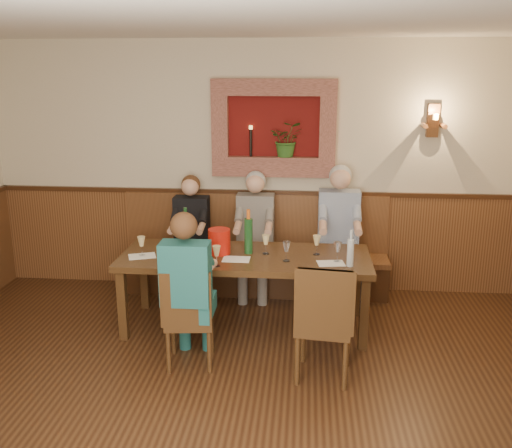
{
  "coord_description": "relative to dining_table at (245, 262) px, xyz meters",
  "views": [
    {
      "loc": [
        0.56,
        -3.34,
        2.51
      ],
      "look_at": [
        0.1,
        1.9,
        1.05
      ],
      "focal_mm": 40.0,
      "sensor_mm": 36.0,
      "label": 1
    }
  ],
  "objects": [
    {
      "name": "wainscoting",
      "position": [
        0.0,
        -1.85,
        -0.09
      ],
      "size": [
        6.02,
        6.02,
        1.15
      ],
      "color": "#4D2C16",
      "rests_on": "ground"
    },
    {
      "name": "wine_glass_7",
      "position": [
        -0.31,
        0.04,
        0.17
      ],
      "size": [
        0.08,
        0.08,
        0.19
      ],
      "primitive_type": null,
      "color": "white",
      "rests_on": "dining_table"
    },
    {
      "name": "wine_glass_3",
      "position": [
        -0.49,
        -0.24,
        0.17
      ],
      "size": [
        0.08,
        0.08,
        0.19
      ],
      "primitive_type": null,
      "color": "#E2C887",
      "rests_on": "dining_table"
    },
    {
      "name": "person_bench_left",
      "position": [
        -0.71,
        0.84,
        -0.12
      ],
      "size": [
        0.39,
        0.47,
        1.35
      ],
      "color": "black",
      "rests_on": "ground"
    },
    {
      "name": "wine_glass_0",
      "position": [
        0.2,
        0.06,
        0.17
      ],
      "size": [
        0.08,
        0.08,
        0.19
      ],
      "primitive_type": null,
      "color": "#E2C887",
      "rests_on": "dining_table"
    },
    {
      "name": "dining_table",
      "position": [
        0.0,
        0.0,
        0.0
      ],
      "size": [
        2.4,
        0.9,
        0.75
      ],
      "color": "#321E0F",
      "rests_on": "ground"
    },
    {
      "name": "bench",
      "position": [
        0.0,
        0.94,
        -0.35
      ],
      "size": [
        3.0,
        0.45,
        1.11
      ],
      "color": "#381E0F",
      "rests_on": "ground"
    },
    {
      "name": "wine_glass_4",
      "position": [
        0.87,
        -0.12,
        0.17
      ],
      "size": [
        0.08,
        0.08,
        0.19
      ],
      "primitive_type": null,
      "color": "white",
      "rests_on": "dining_table"
    },
    {
      "name": "chair_near_left",
      "position": [
        -0.4,
        -0.78,
        -0.41
      ],
      "size": [
        0.44,
        0.44,
        0.9
      ],
      "rotation": [
        0.0,
        0.0,
        0.11
      ],
      "color": "#321E0F",
      "rests_on": "ground"
    },
    {
      "name": "person_bench_mid",
      "position": [
        0.02,
        0.84,
        -0.09
      ],
      "size": [
        0.41,
        0.5,
        1.41
      ],
      "color": "#4F4B48",
      "rests_on": "ground"
    },
    {
      "name": "room_shell",
      "position": [
        0.0,
        -1.85,
        1.21
      ],
      "size": [
        6.04,
        6.04,
        2.82
      ],
      "color": "beige",
      "rests_on": "ground"
    },
    {
      "name": "wine_bottle_green_b",
      "position": [
        -0.61,
        0.15,
        0.25
      ],
      "size": [
        0.09,
        0.09,
        0.42
      ],
      "rotation": [
        0.0,
        0.0,
        -0.07
      ],
      "color": "#19471E",
      "rests_on": "dining_table"
    },
    {
      "name": "water_bottle",
      "position": [
        0.98,
        -0.23,
        0.21
      ],
      "size": [
        0.08,
        0.08,
        0.34
      ],
      "rotation": [
        0.0,
        0.0,
        0.42
      ],
      "color": "silver",
      "rests_on": "dining_table"
    },
    {
      "name": "tasting_sheet_b",
      "position": [
        -0.07,
        -0.13,
        0.08
      ],
      "size": [
        0.26,
        0.18,
        0.0
      ],
      "primitive_type": "cube",
      "rotation": [
        0.0,
        0.0,
        -0.0
      ],
      "color": "white",
      "rests_on": "dining_table"
    },
    {
      "name": "wine_glass_1",
      "position": [
        -0.99,
        -0.1,
        0.17
      ],
      "size": [
        0.08,
        0.08,
        0.19
      ],
      "primitive_type": null,
      "color": "#E2C887",
      "rests_on": "dining_table"
    },
    {
      "name": "tasting_sheet_c",
      "position": [
        0.81,
        -0.17,
        0.08
      ],
      "size": [
        0.27,
        0.21,
        0.0
      ],
      "primitive_type": "cube",
      "rotation": [
        0.0,
        0.0,
        0.15
      ],
      "color": "white",
      "rests_on": "dining_table"
    },
    {
      "name": "person_bench_right",
      "position": [
        0.94,
        0.84,
        -0.06
      ],
      "size": [
        0.45,
        0.55,
        1.49
      ],
      "color": "navy",
      "rests_on": "ground"
    },
    {
      "name": "wall_sconce",
      "position": [
        1.9,
        1.08,
        1.27
      ],
      "size": [
        0.25,
        0.2,
        0.35
      ],
      "color": "#4D2C16",
      "rests_on": "ground"
    },
    {
      "name": "wall_niche",
      "position": [
        0.24,
        1.09,
        1.13
      ],
      "size": [
        1.36,
        0.3,
        1.06
      ],
      "color": "#5A0F0C",
      "rests_on": "ground"
    },
    {
      "name": "wine_bottle_green_a",
      "position": [
        0.03,
        0.07,
        0.26
      ],
      "size": [
        0.1,
        0.1,
        0.44
      ],
      "rotation": [
        0.0,
        0.0,
        -0.26
      ],
      "color": "#19471E",
      "rests_on": "dining_table"
    },
    {
      "name": "wine_glass_5",
      "position": [
        -0.23,
        -0.33,
        0.17
      ],
      "size": [
        0.08,
        0.08,
        0.19
      ],
      "primitive_type": null,
      "color": "#E2C887",
      "rests_on": "dining_table"
    },
    {
      "name": "ground_plane",
      "position": [
        0.0,
        -1.85,
        -0.68
      ],
      "size": [
        6.0,
        6.0,
        0.0
      ],
      "primitive_type": "plane",
      "color": "black",
      "rests_on": "ground"
    },
    {
      "name": "chair_near_right",
      "position": [
        0.74,
        -0.89,
        -0.38
      ],
      "size": [
        0.5,
        0.5,
        1.01
      ],
      "rotation": [
        0.0,
        0.0,
        -0.12
      ],
      "color": "#321E0F",
      "rests_on": "ground"
    },
    {
      "name": "tasting_sheet_d",
      "position": [
        -0.46,
        -0.28,
        0.08
      ],
      "size": [
        0.37,
        0.31,
        0.0
      ],
      "primitive_type": "cube",
      "rotation": [
        0.0,
        0.0,
        -0.32
      ],
      "color": "white",
      "rests_on": "dining_table"
    },
    {
      "name": "person_chair_front",
      "position": [
        -0.4,
        -0.78,
        -0.1
      ],
      "size": [
        0.41,
        0.5,
        1.39
      ],
      "color": "#194858",
      "rests_on": "ground"
    },
    {
      "name": "spittoon_bucket",
      "position": [
        -0.25,
        0.03,
        0.2
      ],
      "size": [
        0.24,
        0.24,
        0.24
      ],
      "primitive_type": "cylinder",
      "rotation": [
        0.0,
        0.0,
        -0.11
      ],
      "color": "red",
      "rests_on": "dining_table"
    },
    {
      "name": "tasting_sheet_a",
      "position": [
        -0.98,
        -0.12,
        0.08
      ],
      "size": [
        0.3,
        0.26,
        0.0
      ],
      "primitive_type": "cube",
      "rotation": [
        0.0,
        0.0,
        0.35
      ],
      "color": "white",
      "rests_on": "dining_table"
    },
    {
      "name": "wine_glass_6",
      "position": [
        0.4,
        -0.14,
        0.17
      ],
      "size": [
        0.08,
        0.08,
        0.19
      ],
      "primitive_type": null,
      "color": "white",
      "rests_on": "dining_table"
    },
    {
      "name": "wine_glass_2",
      "position": [
        0.68,
        0.08,
        0.17
      ],
      "size": [
        0.08,
        0.08,
        0.19
      ],
      "primitive_type": null,
      "color": "#E2C887",
      "rests_on": "dining_table"
    }
  ]
}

